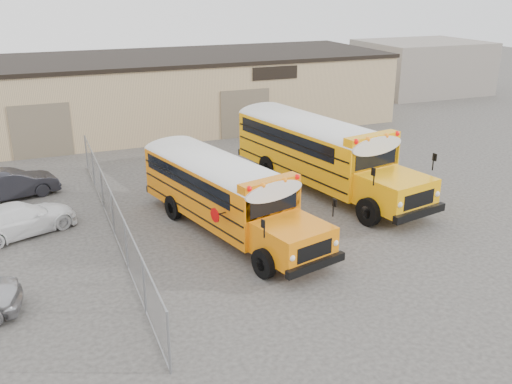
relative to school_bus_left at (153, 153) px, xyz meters
name	(u,v)px	position (x,y,z in m)	size (l,w,h in m)	color
ground	(288,241)	(3.33, -7.81, -1.68)	(120.00, 120.00, 0.00)	#393735
warehouse	(163,91)	(3.33, 12.18, 0.69)	(30.20, 10.20, 4.67)	tan
chainlink_fence	(113,213)	(-2.67, -4.81, -0.78)	(0.07, 18.07, 1.81)	gray
distant_building_right	(421,67)	(27.33, 16.19, 0.52)	(10.00, 8.00, 4.40)	gray
school_bus_left	(153,153)	(0.00, 0.00, 0.00)	(4.79, 10.22, 2.91)	orange
school_bus_right	(242,120)	(5.88, 3.89, 0.24)	(4.99, 11.65, 3.31)	#FFA909
tarp_bundle	(278,238)	(2.45, -8.91, -0.96)	(1.14, 1.08, 1.40)	black
car_white	(19,219)	(-6.03, -3.42, -1.05)	(1.78, 4.39, 1.27)	white
car_dark	(11,184)	(-6.33, 0.94, -1.02)	(1.41, 4.05, 1.33)	black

